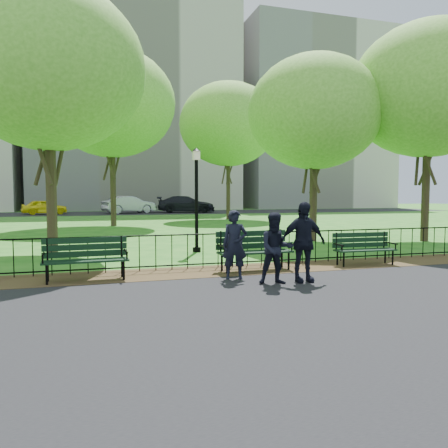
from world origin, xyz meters
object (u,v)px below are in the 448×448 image
object	(u,v)px
park_bench_right_a	(363,245)
person_mid	(276,248)
lamppost	(196,196)
person_right	(303,242)
taxi	(44,207)
tree_far_e	(228,124)
tree_mid_e	(429,90)
tree_near_e	(315,113)
sedan_silver	(129,205)
park_bench_left_a	(86,254)
person_left	(235,245)
park_bench_main	(244,244)
tree_near_w	(48,68)
sedan_dark	(186,204)
tree_far_c	(112,103)

from	to	relation	value
park_bench_right_a	person_mid	xyz separation A→B (m)	(-3.24, -1.63, 0.23)
lamppost	person_right	bearing A→B (deg)	-78.91
taxi	tree_far_e	bearing A→B (deg)	-142.10
tree_mid_e	tree_far_e	distance (m)	16.92
tree_near_e	person_mid	distance (m)	9.84
park_bench_right_a	lamppost	xyz separation A→B (m)	(-3.65, 3.85, 1.30)
tree_mid_e	person_mid	xyz separation A→B (m)	(-9.09, -6.01, -5.19)
person_right	sedan_silver	bearing A→B (deg)	93.98
tree_near_e	tree_mid_e	distance (m)	4.55
park_bench_left_a	sedan_silver	world-z (taller)	sedan_silver
person_mid	sedan_silver	distance (m)	34.38
tree_far_e	person_left	xyz separation A→B (m)	(-6.69, -21.82, -6.21)
person_mid	sedan_silver	world-z (taller)	sedan_silver
park_bench_left_a	person_mid	distance (m)	4.15
park_bench_main	person_left	world-z (taller)	person_left
tree_far_e	person_mid	distance (m)	24.22
tree_near_e	taxi	world-z (taller)	tree_near_e
park_bench_right_a	sedan_silver	xyz separation A→B (m)	(-3.48, 32.75, 0.30)
lamppost	tree_near_w	bearing A→B (deg)	169.93
tree_near_w	tree_near_e	bearing A→B (deg)	6.45
person_right	sedan_silver	distance (m)	34.33
tree_mid_e	sedan_silver	world-z (taller)	tree_mid_e
taxi	sedan_dark	size ratio (longest dim) A/B	0.69
person_left	park_bench_left_a	bearing A→B (deg)	179.72
tree_near_e	taxi	xyz separation A→B (m)	(-12.66, 27.03, -4.43)
lamppost	tree_near_e	bearing A→B (deg)	19.79
person_left	sedan_dark	distance (m)	34.23
sedan_dark	taxi	bearing A→B (deg)	101.46
sedan_dark	person_left	bearing A→B (deg)	-179.02
tree_mid_e	sedan_silver	xyz separation A→B (m)	(-9.34, 28.38, -5.11)
taxi	tree_far_c	bearing A→B (deg)	-173.39
person_right	tree_near_e	bearing A→B (deg)	62.67
person_right	lamppost	bearing A→B (deg)	103.58
tree_near_w	person_right	xyz separation A→B (m)	(5.53, -6.22, -4.88)
taxi	park_bench_left_a	bearing A→B (deg)	175.22
sedan_silver	tree_near_e	bearing A→B (deg)	171.11
lamppost	sedan_dark	xyz separation A→B (m)	(5.77, 29.01, -1.00)
tree_near_w	tree_far_e	bearing A→B (deg)	56.24
person_left	sedan_silver	size ratio (longest dim) A/B	0.30
park_bench_left_a	lamppost	world-z (taller)	lamppost
park_bench_left_a	tree_far_e	distance (m)	24.10
tree_near_e	sedan_dark	xyz separation A→B (m)	(0.51, 27.12, -4.27)
person_left	person_right	size ratio (longest dim) A/B	0.89
park_bench_left_a	tree_far_e	size ratio (longest dim) A/B	0.18
park_bench_right_a	lamppost	distance (m)	5.47
park_bench_left_a	person_mid	size ratio (longest dim) A/B	1.21
park_bench_right_a	tree_near_w	world-z (taller)	tree_near_w
park_bench_main	person_left	distance (m)	0.97
person_left	tree_far_e	bearing A→B (deg)	86.71
lamppost	sedan_silver	bearing A→B (deg)	89.67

